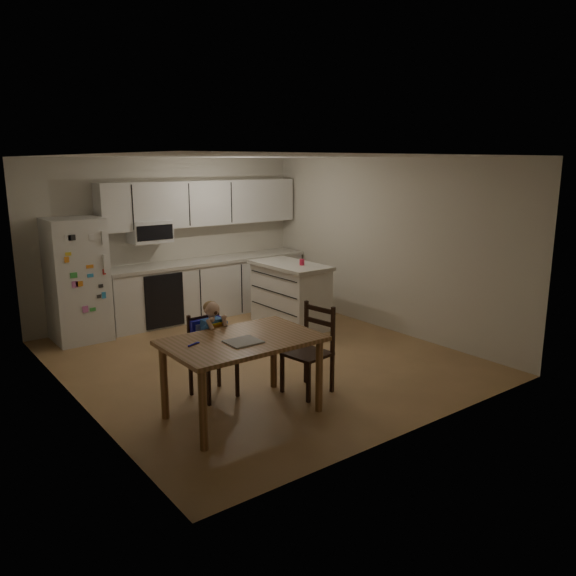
% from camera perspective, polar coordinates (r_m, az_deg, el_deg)
% --- Properties ---
extents(room, '(4.52, 5.01, 2.51)m').
position_cam_1_polar(room, '(7.28, -5.22, 3.25)').
color(room, '#987246').
rests_on(room, ground).
extents(refrigerator, '(0.72, 0.70, 1.70)m').
position_cam_1_polar(refrigerator, '(8.24, -20.65, 0.77)').
color(refrigerator, silver).
rests_on(refrigerator, ground).
extents(kitchen_run, '(3.37, 0.62, 2.15)m').
position_cam_1_polar(kitchen_run, '(9.09, -8.38, 2.68)').
color(kitchen_run, silver).
rests_on(kitchen_run, ground).
extents(kitchen_island, '(0.68, 1.30, 0.96)m').
position_cam_1_polar(kitchen_island, '(8.47, 0.22, -0.65)').
color(kitchen_island, silver).
rests_on(kitchen_island, ground).
extents(red_cup, '(0.07, 0.07, 0.09)m').
position_cam_1_polar(red_cup, '(8.22, 1.42, 2.64)').
color(red_cup, red).
rests_on(red_cup, kitchen_island).
extents(dining_table, '(1.46, 0.94, 0.78)m').
position_cam_1_polar(dining_table, '(5.44, -4.68, -6.20)').
color(dining_table, brown).
rests_on(dining_table, ground).
extents(napkin, '(0.31, 0.27, 0.01)m').
position_cam_1_polar(napkin, '(5.30, -4.57, -5.45)').
color(napkin, '#B2B2B7').
rests_on(napkin, dining_table).
extents(toddler_spoon, '(0.12, 0.06, 0.02)m').
position_cam_1_polar(toddler_spoon, '(5.27, -9.65, -5.67)').
color(toddler_spoon, '#1E1CBD').
rests_on(toddler_spoon, dining_table).
extents(chair_booster, '(0.41, 0.41, 1.04)m').
position_cam_1_polar(chair_booster, '(5.96, -7.87, -5.12)').
color(chair_booster, black).
rests_on(chair_booster, ground).
extents(chair_side, '(0.48, 0.48, 0.95)m').
position_cam_1_polar(chair_side, '(6.06, 2.59, -5.58)').
color(chair_side, black).
rests_on(chair_side, ground).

